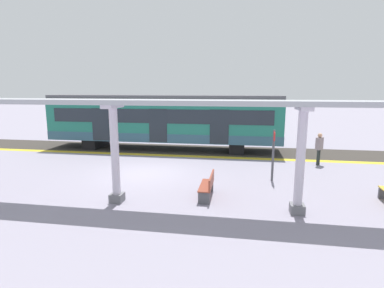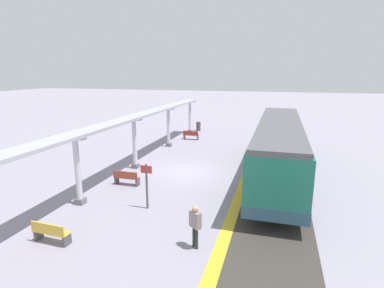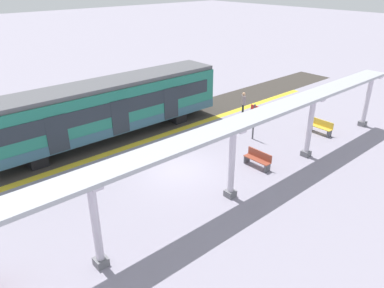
{
  "view_description": "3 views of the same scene",
  "coord_description": "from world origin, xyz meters",
  "px_view_note": "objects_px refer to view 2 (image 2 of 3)",
  "views": [
    {
      "loc": [
        13.03,
        4.4,
        3.92
      ],
      "look_at": [
        -1.44,
        2.03,
        1.18
      ],
      "focal_mm": 28.12,
      "sensor_mm": 36.0,
      "label": 1
    },
    {
      "loc": [
        -5.58,
        18.11,
        6.34
      ],
      "look_at": [
        0.41,
        -2.55,
        1.26
      ],
      "focal_mm": 28.43,
      "sensor_mm": 36.0,
      "label": 2
    },
    {
      "loc": [
        12.84,
        -10.21,
        9.14
      ],
      "look_at": [
        0.93,
        0.27,
        1.63
      ],
      "focal_mm": 34.03,
      "sensor_mm": 36.0,
      "label": 3
    }
  ],
  "objects_px": {
    "bench_near_end": "(50,232)",
    "trash_bin": "(198,126)",
    "platform_info_sign": "(147,182)",
    "passenger_waiting_near_edge": "(195,222)",
    "canopy_pillar_second": "(168,127)",
    "canopy_pillar_third": "(135,143)",
    "train_near_carriage": "(279,149)",
    "bench_mid_platform": "(191,135)",
    "bench_far_end": "(126,178)",
    "canopy_pillar_nearest": "(190,117)",
    "canopy_pillar_fourth": "(78,171)"
  },
  "relations": [
    {
      "from": "train_near_carriage",
      "to": "canopy_pillar_second",
      "type": "distance_m",
      "value": 10.89
    },
    {
      "from": "bench_mid_platform",
      "to": "passenger_waiting_near_edge",
      "type": "height_order",
      "value": "passenger_waiting_near_edge"
    },
    {
      "from": "platform_info_sign",
      "to": "bench_far_end",
      "type": "bearing_deg",
      "value": -45.65
    },
    {
      "from": "train_near_carriage",
      "to": "canopy_pillar_third",
      "type": "distance_m",
      "value": 9.29
    },
    {
      "from": "bench_far_end",
      "to": "canopy_pillar_fourth",
      "type": "bearing_deg",
      "value": 71.92
    },
    {
      "from": "canopy_pillar_third",
      "to": "bench_mid_platform",
      "type": "xyz_separation_m",
      "value": [
        -1.09,
        -9.64,
        -1.28
      ]
    },
    {
      "from": "trash_bin",
      "to": "bench_mid_platform",
      "type": "bearing_deg",
      "value": 95.98
    },
    {
      "from": "bench_near_end",
      "to": "canopy_pillar_third",
      "type": "bearing_deg",
      "value": -83.02
    },
    {
      "from": "bench_mid_platform",
      "to": "trash_bin",
      "type": "relative_size",
      "value": 1.54
    },
    {
      "from": "canopy_pillar_second",
      "to": "bench_far_end",
      "type": "relative_size",
      "value": 2.26
    },
    {
      "from": "bench_near_end",
      "to": "trash_bin",
      "type": "relative_size",
      "value": 1.55
    },
    {
      "from": "train_near_carriage",
      "to": "canopy_pillar_nearest",
      "type": "xyz_separation_m",
      "value": [
        9.26,
        -12.27,
        -0.11
      ]
    },
    {
      "from": "canopy_pillar_second",
      "to": "platform_info_sign",
      "type": "bearing_deg",
      "value": 105.78
    },
    {
      "from": "bench_far_end",
      "to": "platform_info_sign",
      "type": "distance_m",
      "value": 3.6
    },
    {
      "from": "canopy_pillar_fourth",
      "to": "bench_mid_platform",
      "type": "bearing_deg",
      "value": -93.96
    },
    {
      "from": "platform_info_sign",
      "to": "canopy_pillar_nearest",
      "type": "bearing_deg",
      "value": -79.62
    },
    {
      "from": "platform_info_sign",
      "to": "passenger_waiting_near_edge",
      "type": "xyz_separation_m",
      "value": [
        -3.09,
        2.6,
        -0.28
      ]
    },
    {
      "from": "canopy_pillar_second",
      "to": "canopy_pillar_fourth",
      "type": "bearing_deg",
      "value": 90.0
    },
    {
      "from": "train_near_carriage",
      "to": "bench_mid_platform",
      "type": "relative_size",
      "value": 9.77
    },
    {
      "from": "canopy_pillar_third",
      "to": "canopy_pillar_fourth",
      "type": "bearing_deg",
      "value": 90.0
    },
    {
      "from": "canopy_pillar_third",
      "to": "platform_info_sign",
      "type": "height_order",
      "value": "canopy_pillar_third"
    },
    {
      "from": "canopy_pillar_third",
      "to": "bench_far_end",
      "type": "bearing_deg",
      "value": 107.3
    },
    {
      "from": "bench_mid_platform",
      "to": "bench_far_end",
      "type": "xyz_separation_m",
      "value": [
        0.12,
        12.74,
        0.0
      ]
    },
    {
      "from": "train_near_carriage",
      "to": "bench_mid_platform",
      "type": "distance_m",
      "value": 12.19
    },
    {
      "from": "canopy_pillar_second",
      "to": "trash_bin",
      "type": "height_order",
      "value": "canopy_pillar_second"
    },
    {
      "from": "canopy_pillar_third",
      "to": "bench_far_end",
      "type": "xyz_separation_m",
      "value": [
        -0.96,
        3.09,
        -1.28
      ]
    },
    {
      "from": "bench_far_end",
      "to": "bench_mid_platform",
      "type": "bearing_deg",
      "value": -90.55
    },
    {
      "from": "canopy_pillar_fourth",
      "to": "train_near_carriage",
      "type": "bearing_deg",
      "value": -143.89
    },
    {
      "from": "trash_bin",
      "to": "platform_info_sign",
      "type": "height_order",
      "value": "platform_info_sign"
    },
    {
      "from": "trash_bin",
      "to": "canopy_pillar_fourth",
      "type": "bearing_deg",
      "value": 88.33
    },
    {
      "from": "canopy_pillar_second",
      "to": "trash_bin",
      "type": "xyz_separation_m",
      "value": [
        -0.6,
        -7.87,
        -1.23
      ]
    },
    {
      "from": "canopy_pillar_nearest",
      "to": "platform_info_sign",
      "type": "bearing_deg",
      "value": 100.38
    },
    {
      "from": "bench_mid_platform",
      "to": "platform_info_sign",
      "type": "bearing_deg",
      "value": 98.65
    },
    {
      "from": "canopy_pillar_second",
      "to": "bench_near_end",
      "type": "distance_m",
      "value": 15.95
    },
    {
      "from": "canopy_pillar_third",
      "to": "train_near_carriage",
      "type": "bearing_deg",
      "value": -175.58
    },
    {
      "from": "bench_far_end",
      "to": "passenger_waiting_near_edge",
      "type": "bearing_deg",
      "value": 137.36
    },
    {
      "from": "bench_far_end",
      "to": "trash_bin",
      "type": "relative_size",
      "value": 1.53
    },
    {
      "from": "train_near_carriage",
      "to": "bench_far_end",
      "type": "height_order",
      "value": "train_near_carriage"
    },
    {
      "from": "train_near_carriage",
      "to": "bench_far_end",
      "type": "xyz_separation_m",
      "value": [
        8.3,
        3.81,
        -1.39
      ]
    },
    {
      "from": "canopy_pillar_second",
      "to": "canopy_pillar_fourth",
      "type": "height_order",
      "value": "same"
    },
    {
      "from": "train_near_carriage",
      "to": "canopy_pillar_nearest",
      "type": "distance_m",
      "value": 15.37
    },
    {
      "from": "canopy_pillar_second",
      "to": "canopy_pillar_third",
      "type": "relative_size",
      "value": 1.0
    },
    {
      "from": "canopy_pillar_fourth",
      "to": "bench_mid_platform",
      "type": "height_order",
      "value": "canopy_pillar_fourth"
    },
    {
      "from": "train_near_carriage",
      "to": "passenger_waiting_near_edge",
      "type": "height_order",
      "value": "train_near_carriage"
    },
    {
      "from": "bench_far_end",
      "to": "trash_bin",
      "type": "xyz_separation_m",
      "value": [
        0.37,
        -17.41,
        0.05
      ]
    },
    {
      "from": "canopy_pillar_nearest",
      "to": "canopy_pillar_second",
      "type": "height_order",
      "value": "same"
    },
    {
      "from": "canopy_pillar_fourth",
      "to": "platform_info_sign",
      "type": "height_order",
      "value": "canopy_pillar_fourth"
    },
    {
      "from": "train_near_carriage",
      "to": "bench_near_end",
      "type": "bearing_deg",
      "value": 51.3
    },
    {
      "from": "bench_mid_platform",
      "to": "platform_info_sign",
      "type": "distance_m",
      "value": 15.43
    },
    {
      "from": "train_near_carriage",
      "to": "passenger_waiting_near_edge",
      "type": "relative_size",
      "value": 8.83
    }
  ]
}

